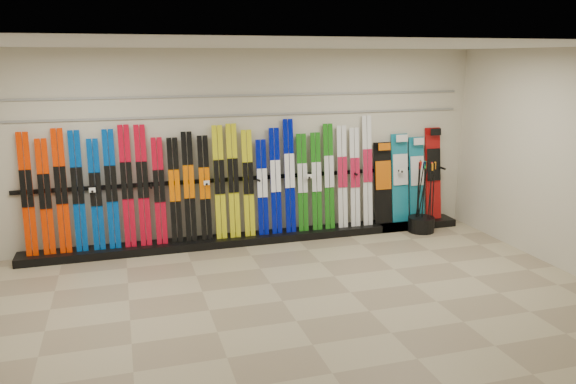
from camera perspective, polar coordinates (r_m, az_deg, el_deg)
name	(u,v)px	position (r m, az deg, el deg)	size (l,w,h in m)	color
floor	(282,301)	(6.91, -0.57, -11.01)	(8.00, 8.00, 0.00)	gray
back_wall	(238,147)	(8.82, -5.15, 4.55)	(8.00, 8.00, 0.00)	beige
right_wall	(567,162)	(8.45, 26.49, 2.78)	(5.00, 5.00, 0.00)	beige
ceiling	(282,45)	(6.28, -0.64, 14.73)	(8.00, 8.00, 0.00)	silver
ski_rack_base	(256,238)	(8.99, -3.26, -4.68)	(8.00, 0.40, 0.12)	black
skis	(211,185)	(8.67, -7.85, 0.72)	(5.38, 0.23, 1.82)	#E72D00
snowboards	(408,178)	(9.81, 12.11, 1.37)	(1.26, 0.24, 1.57)	black
pole_bin	(421,224)	(9.74, 13.37, -3.21)	(0.44, 0.44, 0.25)	black
ski_poles	(424,196)	(9.62, 13.61, -0.43)	(0.34, 0.37, 1.18)	black
slatwall_rail_0	(237,115)	(8.73, -5.19, 7.78)	(7.60, 0.02, 0.03)	gray
slatwall_rail_1	(237,95)	(8.71, -5.24, 9.74)	(7.60, 0.02, 0.03)	gray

